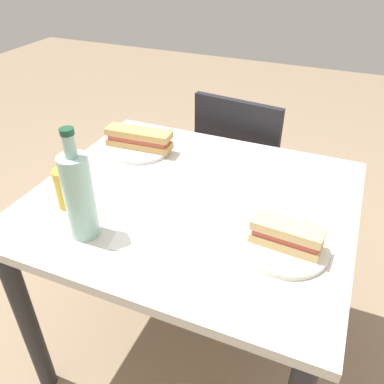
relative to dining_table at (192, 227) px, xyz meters
The scene contains 12 objects.
ground_plane 0.61m from the dining_table, ahead, with size 8.00×8.00×0.00m, color #8C755B.
dining_table is the anchor object (origin of this frame).
chair_far 0.64m from the dining_table, 90.95° to the left, with size 0.45×0.45×0.85m.
plate_near 0.36m from the dining_table, 21.45° to the right, with size 0.23×0.23×0.01m, color silver.
baguette_sandwich_near 0.38m from the dining_table, 21.45° to the right, with size 0.19×0.08×0.07m.
knife_near 0.34m from the dining_table, 13.66° to the right, with size 0.18×0.05×0.01m.
plate_far 0.39m from the dining_table, 145.21° to the left, with size 0.23×0.23×0.01m, color white.
baguette_sandwich_far 0.40m from the dining_table, 145.21° to the left, with size 0.25×0.08×0.07m.
knife_far 0.43m from the dining_table, 140.27° to the left, with size 0.18×0.04×0.01m.
water_bottle 0.42m from the dining_table, 126.64° to the right, with size 0.08×0.08×0.31m.
beer_glass 0.42m from the dining_table, 150.62° to the right, with size 0.06×0.06×0.12m, color gold.
paper_napkin 0.26m from the dining_table, 104.61° to the right, with size 0.14×0.14×0.00m, color white.
Camera 1 is at (0.39, -0.93, 1.44)m, focal length 37.20 mm.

